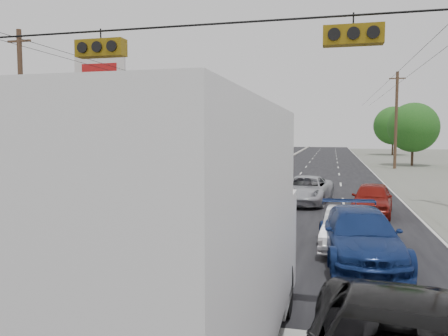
{
  "coord_description": "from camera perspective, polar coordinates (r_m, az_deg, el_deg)",
  "views": [
    {
      "loc": [
        6.18,
        -8.28,
        3.71
      ],
      "look_at": [
        1.65,
        9.91,
        2.2
      ],
      "focal_mm": 35.0,
      "sensor_mm": 36.0,
      "label": 1
    }
  ],
  "objects": [
    {
      "name": "traffic_signals",
      "position": [
        9.73,
        -16.31,
        14.99
      ],
      "size": [
        25.0,
        0.3,
        0.54
      ],
      "color": "black",
      "rests_on": "ground"
    },
    {
      "name": "tree_right_mid",
      "position": [
        54.01,
        23.48,
        4.88
      ],
      "size": [
        5.6,
        5.6,
        7.14
      ],
      "color": "#382619",
      "rests_on": "ground"
    },
    {
      "name": "red_sedan",
      "position": [
        14.02,
        -6.37,
        -8.03
      ],
      "size": [
        1.61,
        4.01,
        1.3
      ],
      "primitive_type": "imported",
      "rotation": [
        0.0,
        0.0,
        -0.06
      ],
      "color": "maroon",
      "rests_on": "ground"
    },
    {
      "name": "utility_pole_left_c",
      "position": [
        51.79,
        -7.2,
        6.11
      ],
      "size": [
        1.6,
        0.3,
        10.0
      ],
      "color": "#422D1E",
      "rests_on": "ground"
    },
    {
      "name": "box_truck",
      "position": [
        6.42,
        -5.93,
        -10.06
      ],
      "size": [
        2.86,
        8.02,
        4.07
      ],
      "rotation": [
        0.0,
        0.0,
        -0.0
      ],
      "color": "black",
      "rests_on": "ground"
    },
    {
      "name": "pole_sign_far",
      "position": [
        53.14,
        -10.73,
        5.27
      ],
      "size": [
        2.2,
        0.25,
        6.0
      ],
      "color": "slate",
      "rests_on": "ground"
    },
    {
      "name": "oncoming_near",
      "position": [
        22.29,
        -15.35,
        -3.07
      ],
      "size": [
        2.54,
        5.61,
        1.6
      ],
      "primitive_type": "imported",
      "rotation": [
        0.0,
        0.0,
        3.09
      ],
      "color": "black",
      "rests_on": "ground"
    },
    {
      "name": "queue_car_e",
      "position": [
        20.94,
        18.77,
        -3.86
      ],
      "size": [
        2.26,
        4.41,
        1.44
      ],
      "primitive_type": "imported",
      "rotation": [
        0.0,
        0.0,
        -0.14
      ],
      "color": "maroon",
      "rests_on": "ground"
    },
    {
      "name": "queue_car_a",
      "position": [
        19.17,
        1.29,
        -4.44
      ],
      "size": [
        2.05,
        4.24,
        1.4
      ],
      "primitive_type": "imported",
      "rotation": [
        0.0,
        0.0,
        -0.1
      ],
      "color": "black",
      "rests_on": "ground"
    },
    {
      "name": "utility_pole_right_c",
      "position": [
        48.71,
        21.56,
        5.92
      ],
      "size": [
        1.6,
        0.3,
        10.0
      ],
      "color": "#422D1E",
      "rests_on": "ground"
    },
    {
      "name": "tan_sedan",
      "position": [
        8.75,
        -13.4,
        -15.61
      ],
      "size": [
        2.07,
        4.88,
        1.41
      ],
      "primitive_type": "imported",
      "rotation": [
        0.0,
        0.0,
        -0.02
      ],
      "color": "brown",
      "rests_on": "ground"
    },
    {
      "name": "oncoming_far",
      "position": [
        29.97,
        -0.73,
        -0.99
      ],
      "size": [
        2.69,
        5.71,
        1.58
      ],
      "primitive_type": "imported",
      "rotation": [
        0.0,
        0.0,
        3.13
      ],
      "color": "#A7ABAF",
      "rests_on": "ground"
    },
    {
      "name": "queue_car_c",
      "position": [
        23.4,
        10.62,
        -2.85
      ],
      "size": [
        3.01,
        5.36,
        1.41
      ],
      "primitive_type": "imported",
      "rotation": [
        0.0,
        0.0,
        -0.13
      ],
      "color": "#A9ACB1",
      "rests_on": "ground"
    },
    {
      "name": "parking_lot",
      "position": [
        40.73,
        -20.78,
        -0.93
      ],
      "size": [
        10.0,
        42.0,
        0.02
      ],
      "primitive_type": "cube",
      "color": "black",
      "rests_on": "ground"
    },
    {
      "name": "queue_car_b",
      "position": [
        14.69,
        15.83,
        -7.65
      ],
      "size": [
        1.78,
        3.99,
        1.27
      ],
      "primitive_type": "imported",
      "rotation": [
        0.0,
        0.0,
        -0.11
      ],
      "color": "silver",
      "rests_on": "ground"
    },
    {
      "name": "center_median",
      "position": [
        38.95,
        4.8,
        -0.74
      ],
      "size": [
        0.5,
        160.0,
        0.2
      ],
      "primitive_type": "cube",
      "color": "gray",
      "rests_on": "ground"
    },
    {
      "name": "ground",
      "position": [
        10.98,
        -22.19,
        -15.48
      ],
      "size": [
        200.0,
        200.0,
        0.0
      ],
      "primitive_type": "plane",
      "color": "#606356",
      "rests_on": "ground"
    },
    {
      "name": "road_surface",
      "position": [
        38.96,
        4.8,
        -0.88
      ],
      "size": [
        20.0,
        160.0,
        0.02
      ],
      "primitive_type": "cube",
      "color": "black",
      "rests_on": "ground"
    },
    {
      "name": "tree_left_far",
      "position": [
        73.87,
        -8.46,
        4.55
      ],
      "size": [
        4.8,
        4.8,
        6.12
      ],
      "color": "#382619",
      "rests_on": "ground"
    },
    {
      "name": "pole_sign_billboard",
      "position": [
        42.08,
        -15.9,
        11.46
      ],
      "size": [
        5.0,
        0.25,
        11.0
      ],
      "color": "slate",
      "rests_on": "ground"
    },
    {
      "name": "utility_pole_left_b",
      "position": [
        29.89,
        -24.91,
        6.85
      ],
      "size": [
        1.6,
        0.3,
        10.0
      ],
      "color": "#422D1E",
      "rests_on": "ground"
    },
    {
      "name": "queue_car_d",
      "position": [
        13.29,
        17.34,
        -8.5
      ],
      "size": [
        2.6,
        5.3,
        1.48
      ],
      "primitive_type": "imported",
      "rotation": [
        0.0,
        0.0,
        0.1
      ],
      "color": "navy",
      "rests_on": "ground"
    },
    {
      "name": "tree_right_far",
      "position": [
        78.91,
        21.23,
        5.19
      ],
      "size": [
        6.4,
        6.4,
        8.16
      ],
      "color": "#382619",
      "rests_on": "ground"
    }
  ]
}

